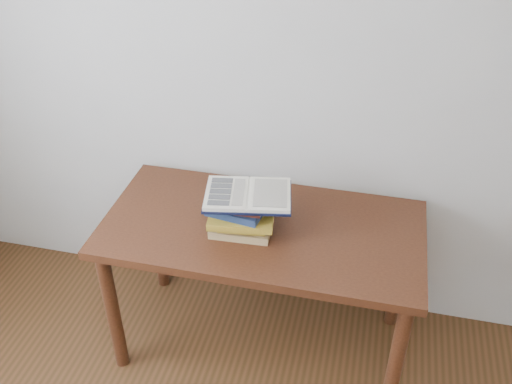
# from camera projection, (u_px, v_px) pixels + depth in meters

# --- Properties ---
(room_shell) EXTENTS (3.54, 3.54, 2.62)m
(room_shell) POSITION_uv_depth(u_px,v_px,m) (18.00, 308.00, 0.69)
(room_shell) COLOR #B4B2AA
(room_shell) RESTS_ON ground
(desk) EXTENTS (1.31, 0.65, 0.70)m
(desk) POSITION_uv_depth(u_px,v_px,m) (262.00, 244.00, 2.38)
(desk) COLOR #4A2512
(desk) RESTS_ON ground
(book_stack) EXTENTS (0.28, 0.22, 0.15)m
(book_stack) POSITION_uv_depth(u_px,v_px,m) (240.00, 215.00, 2.25)
(book_stack) COLOR #95714D
(book_stack) RESTS_ON desk
(open_book) EXTENTS (0.37, 0.29, 0.03)m
(open_book) POSITION_uv_depth(u_px,v_px,m) (248.00, 195.00, 2.21)
(open_book) COLOR black
(open_book) RESTS_ON book_stack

